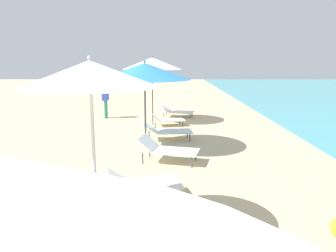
% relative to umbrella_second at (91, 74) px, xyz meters
% --- Properties ---
extents(umbrella_second, '(1.84, 1.84, 2.55)m').
position_rel_umbrella_second_xyz_m(umbrella_second, '(0.00, 0.00, 0.00)').
color(umbrella_second, silver).
rests_on(umbrella_second, ground).
extents(lounger_second_shoreside, '(1.44, 0.95, 0.54)m').
position_rel_umbrella_second_xyz_m(lounger_second_shoreside, '(0.59, 1.20, -2.01)').
color(lounger_second_shoreside, white).
rests_on(lounger_second_shoreside, ground).
extents(umbrella_third, '(2.54, 2.54, 2.45)m').
position_rel_umbrella_second_xyz_m(umbrella_third, '(0.40, 4.67, -0.14)').
color(umbrella_third, '#4C4C51').
rests_on(umbrella_third, ground).
extents(lounger_third_shoreside, '(1.57, 0.78, 0.55)m').
position_rel_umbrella_second_xyz_m(lounger_third_shoreside, '(1.01, 5.61, -2.00)').
color(lounger_third_shoreside, white).
rests_on(lounger_third_shoreside, ground).
extents(lounger_third_inland, '(1.57, 1.01, 0.62)m').
position_rel_umbrella_second_xyz_m(lounger_third_inland, '(1.03, 3.40, -1.98)').
color(lounger_third_inland, white).
rests_on(lounger_third_inland, ground).
extents(umbrella_farthest, '(2.34, 2.34, 2.60)m').
position_rel_umbrella_second_xyz_m(umbrella_farthest, '(0.42, 8.76, 0.00)').
color(umbrella_farthest, '#4C4C51').
rests_on(umbrella_farthest, ground).
extents(lounger_farthest_shoreside, '(1.53, 0.94, 0.50)m').
position_rel_umbrella_second_xyz_m(lounger_farthest_shoreside, '(1.42, 9.80, -2.06)').
color(lounger_farthest_shoreside, white).
rests_on(lounger_farthest_shoreside, ground).
extents(lounger_farthest_inland, '(1.39, 0.87, 0.52)m').
position_rel_umbrella_second_xyz_m(lounger_farthest_inland, '(0.98, 7.83, -2.05)').
color(lounger_farthest_inland, white).
rests_on(lounger_farthest_inland, ground).
extents(person_walking_near, '(0.25, 0.38, 1.55)m').
position_rel_umbrella_second_xyz_m(person_walking_near, '(-1.62, 9.47, -1.37)').
color(person_walking_near, '#3F9972').
rests_on(person_walking_near, ground).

